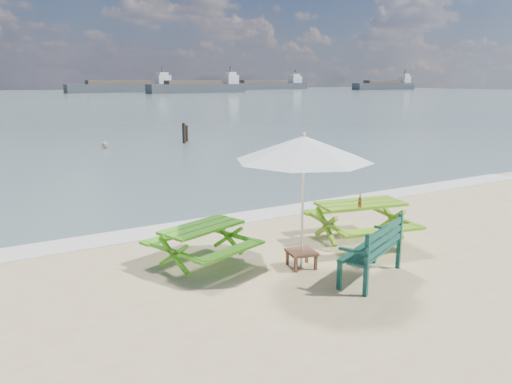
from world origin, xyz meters
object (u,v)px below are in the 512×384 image
swimmer (106,159)px  picnic_table_right (360,223)px  patio_umbrella (304,148)px  beer_bottle (360,203)px  picnic_table_left (202,246)px  side_table (301,259)px  park_bench (370,261)px

swimmer → picnic_table_right: bearing=-87.1°
patio_umbrella → beer_bottle: (1.54, 0.27, -1.18)m
picnic_table_left → side_table: picnic_table_left is taller
picnic_table_right → swimmer: bearing=92.9°
picnic_table_left → side_table: 1.74m
patio_umbrella → swimmer: 17.47m
picnic_table_left → side_table: (1.42, -1.00, -0.18)m
picnic_table_right → park_bench: (-1.13, -1.51, -0.11)m
side_table → beer_bottle: 1.74m
picnic_table_right → beer_bottle: size_ratio=8.32×
patio_umbrella → beer_bottle: patio_umbrella is taller
park_bench → patio_umbrella: (-0.68, 0.97, 1.79)m
patio_umbrella → picnic_table_right: bearing=16.6°
picnic_table_right → patio_umbrella: bearing=-163.4°
patio_umbrella → swimmer: size_ratio=1.69×
picnic_table_left → picnic_table_right: 3.27m
park_bench → side_table: size_ratio=2.89×
picnic_table_right → park_bench: size_ratio=1.39×
picnic_table_left → patio_umbrella: size_ratio=0.74×
picnic_table_right → beer_bottle: 0.64m
picnic_table_left → swimmer: 16.45m
swimmer → beer_bottle: bearing=-88.1°
park_bench → side_table: (-0.68, 0.97, -0.13)m
beer_bottle → swimmer: (-0.57, 16.98, -1.40)m
picnic_table_right → beer_bottle: (-0.27, -0.27, 0.51)m
picnic_table_right → park_bench: park_bench is taller
swimmer → park_bench: bearing=-90.9°
patio_umbrella → swimmer: (0.97, 17.25, -2.57)m
park_bench → swimmer: park_bench is taller
beer_bottle → swimmer: size_ratio=0.16×
picnic_table_right → side_table: bearing=-163.4°
park_bench → side_table: bearing=125.3°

